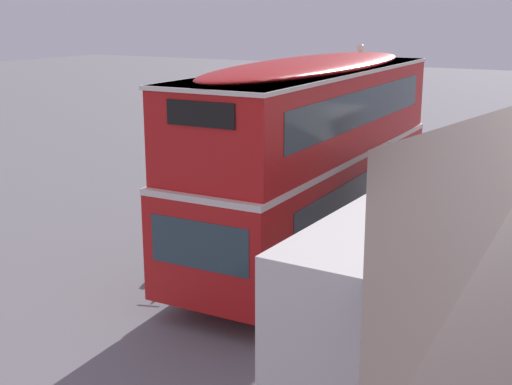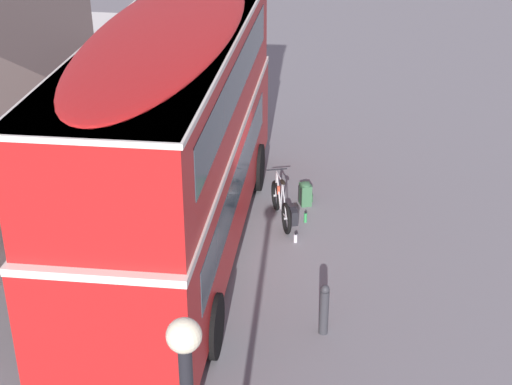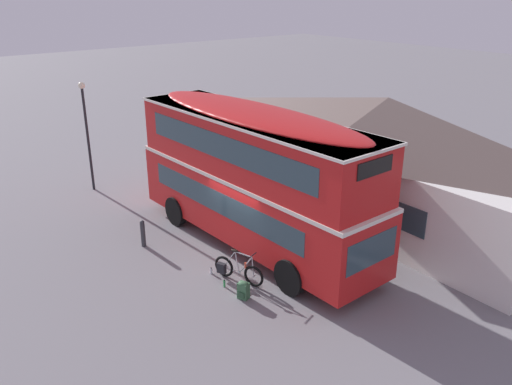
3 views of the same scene
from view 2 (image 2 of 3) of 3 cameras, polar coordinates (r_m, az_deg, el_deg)
ground_plane at (r=16.20m, az=-2.75°, el=-3.65°), size 120.00×120.00×0.00m
double_decker_bus at (r=14.72m, az=-6.03°, el=4.45°), size 10.06×2.77×4.79m
touring_bicycle at (r=16.78m, az=1.95°, el=-1.04°), size 1.71×0.80×1.03m
backpack_on_ground at (r=17.59m, az=3.64°, el=-0.04°), size 0.37×0.35×0.55m
water_bottle_green_metal at (r=16.92m, az=3.64°, el=-1.83°), size 0.07×0.07×0.24m
water_bottle_clear_plastic at (r=16.16m, az=2.91°, el=-3.36°), size 0.08×0.08×0.21m
kerb_bollard at (r=13.37m, az=5.01°, el=-8.48°), size 0.16×0.16×0.97m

